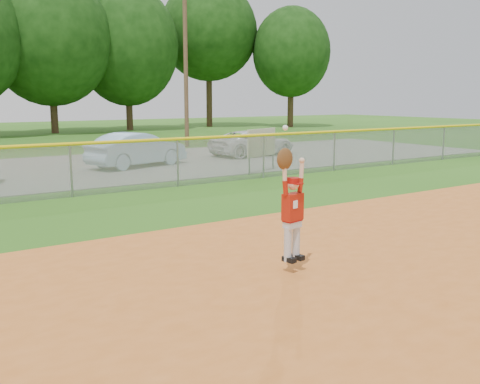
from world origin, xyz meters
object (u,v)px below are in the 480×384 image
object	(u,v)px
car_white_b	(253,143)
ballplayer	(291,205)
car_blue	(137,149)
sponsor_sign	(262,144)

from	to	relation	value
car_white_b	ballplayer	size ratio (longest dim) A/B	1.98
car_blue	car_white_b	size ratio (longest dim) A/B	0.97
car_white_b	sponsor_sign	world-z (taller)	sponsor_sign
ballplayer	car_blue	bearing A→B (deg)	76.99
sponsor_sign	car_white_b	bearing A→B (deg)	58.46
car_white_b	ballplayer	world-z (taller)	ballplayer
car_blue	sponsor_sign	xyz separation A→B (m)	(3.27, -4.01, 0.36)
car_white_b	ballplayer	distance (m)	17.42
sponsor_sign	ballplayer	distance (m)	11.71
car_blue	ballplayer	xyz separation A→B (m)	(-3.18, -13.77, 0.40)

